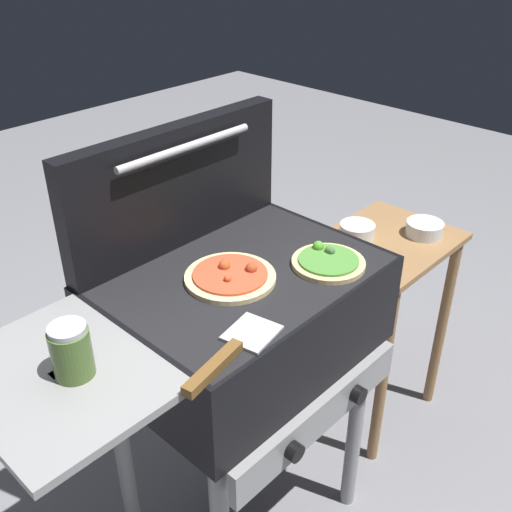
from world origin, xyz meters
The scene contains 9 objects.
grill centered at (-0.01, 0.00, 0.76)m, with size 0.96×0.53×0.90m.
grill_lid_open centered at (0.00, 0.21, 1.05)m, with size 0.63×0.08×0.30m.
pizza_pepperoni centered at (-0.04, -0.01, 0.91)m, with size 0.21×0.21×0.04m.
pizza_veggie centered at (0.16, -0.13, 0.91)m, with size 0.17×0.17×0.04m.
sauce_jar centered at (-0.46, -0.03, 0.95)m, with size 0.07×0.07×0.11m.
spatula centered at (-0.23, -0.19, 0.91)m, with size 0.27×0.11×0.02m.
prep_table centered at (0.66, 0.00, 0.52)m, with size 0.44×0.36×0.72m.
topping_bowl_near centered at (0.76, -0.07, 0.74)m, with size 0.12×0.12×0.04m.
topping_bowl_far centered at (0.60, 0.08, 0.74)m, with size 0.11×0.11×0.04m.
Camera 1 is at (-0.83, -0.83, 1.64)m, focal length 41.95 mm.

